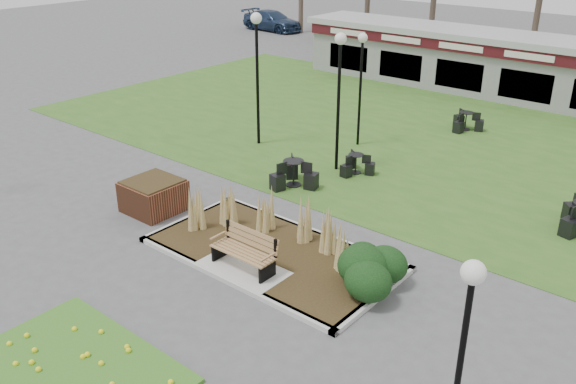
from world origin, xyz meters
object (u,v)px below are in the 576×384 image
Objects in this scene: food_pavilion at (538,70)px; car_black at (353,30)px; brick_planter at (154,195)px; lamp_post_far_left at (257,50)px; lamp_post_mid_left at (339,72)px; car_blue at (272,21)px; bistro_set_a at (465,124)px; bistro_set_b at (293,177)px; car_silver at (345,35)px; lamp_post_near_right at (465,332)px; lamp_post_mid_right at (361,65)px; park_bench at (246,250)px; bistro_set_c at (356,167)px.

food_pavilion is 4.97× the size of car_black.
brick_planter is 7.15m from lamp_post_far_left.
lamp_post_mid_left is 0.91× the size of car_blue.
bistro_set_b is (-1.79, -8.82, 0.04)m from bistro_set_a.
brick_planter is 31.67m from car_blue.
car_silver is (-14.26, 11.98, 0.41)m from bistro_set_a.
lamp_post_mid_left reaches higher than brick_planter.
lamp_post_mid_right is (-9.53, 11.98, 0.15)m from lamp_post_near_right.
food_pavilion is 17.91× the size of bistro_set_a.
park_bench is 1.37× the size of bistro_set_c.
lamp_post_mid_left is (-2.15, 6.77, 2.77)m from park_bench.
park_bench is 9.67m from lamp_post_far_left.
lamp_post_far_left reaches higher than lamp_post_mid_left.
park_bench is at bearing -87.47° from bistro_set_a.
bistro_set_a is at bearing 78.52° from bistro_set_b.
car_blue is at bearing 134.62° from lamp_post_near_right.
bistro_set_b is at bearing -32.46° from lamp_post_far_left.
bistro_set_b is 25.40m from car_black.
car_blue reaches higher than park_bench.
lamp_post_far_left is at bearing 103.94° from brick_planter.
car_black reaches higher than brick_planter.
lamp_post_near_right is 0.80× the size of car_black.
bistro_set_c is at bearing 64.30° from brick_planter.
lamp_post_near_right is at bearing -132.63° from car_blue.
car_black is (-9.12, 19.73, -2.73)m from lamp_post_far_left.
park_bench is at bearing -72.38° from lamp_post_mid_left.
food_pavilion is at bearing 90.00° from park_bench.
park_bench is at bearing -78.18° from bistro_set_c.
lamp_post_near_right is at bearing -51.50° from lamp_post_mid_right.
brick_planter is at bearing -140.65° from car_black.
brick_planter is at bearing -99.45° from lamp_post_mid_right.
brick_planter is at bearing -156.70° from car_silver.
bistro_set_c is at bearing 9.97° from lamp_post_mid_left.
car_silver is (-11.89, 16.23, -2.37)m from lamp_post_mid_right.
lamp_post_mid_left reaches higher than park_bench.
car_silver is at bearing 127.21° from lamp_post_near_right.
lamp_post_mid_right is (-2.97, 9.32, 2.46)m from park_bench.
bistro_set_a is 18.63m from car_silver.
park_bench is 7.63m from lamp_post_mid_left.
lamp_post_mid_left is 3.20m from bistro_set_c.
lamp_post_mid_left is (2.25, 6.02, 2.88)m from brick_planter.
car_silver is (-21.42, 28.21, -2.23)m from lamp_post_near_right.
food_pavilion is 19.84× the size of bistro_set_c.
car_black is at bearing 154.97° from food_pavilion.
bistro_set_b reaches higher than bistro_set_a.
lamp_post_mid_right is at bearing 122.27° from bistro_set_c.
car_black is (-15.07, 7.04, -0.66)m from food_pavilion.
car_blue is at bearing 135.49° from lamp_post_mid_left.
lamp_post_mid_left is 3.67m from bistro_set_b.
bistro_set_a is at bearing -118.33° from car_blue.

